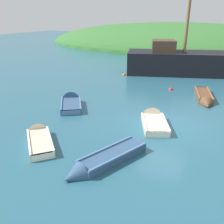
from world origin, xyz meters
The scene contains 10 objects.
ground_plane centered at (0.00, 0.00, 0.00)m, with size 120.00×120.00×0.00m, color #285B70.
shore_hill centered at (-7.41, 34.60, 0.00)m, with size 52.80×27.98×8.39m, color #387033.
sailing_ship centered at (0.22, 13.47, 0.82)m, with size 17.75×8.65×11.29m.
rowboat_center centered at (-6.30, 0.20, 0.11)m, with size 2.80×3.19×1.18m.
rowboat_outer_right centered at (1.32, 5.35, 0.12)m, with size 1.89×3.98×0.89m.
rowboat_portside centered at (-4.75, -4.44, 0.09)m, with size 2.99×2.83×0.96m.
rowboat_far centered at (-1.15, -4.76, 0.11)m, with size 2.23×3.93×0.87m.
rowboat_near_dock centered at (-0.60, -0.04, 0.10)m, with size 2.38×3.18×1.16m.
buoy_orange centered at (-6.72, 9.44, 0.00)m, with size 0.33×0.33×0.33m, color orange.
buoy_red centered at (-1.37, 6.62, 0.00)m, with size 0.35×0.35×0.35m, color red.
Camera 1 is at (2.93, -11.81, 5.57)m, focal length 38.75 mm.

